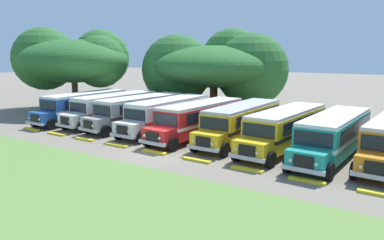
% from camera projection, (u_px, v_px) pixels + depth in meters
% --- Properties ---
extents(ground_plane, '(220.00, 220.00, 0.00)m').
position_uv_depth(ground_plane, '(157.00, 152.00, 25.92)').
color(ground_plane, slate).
extents(foreground_grass_strip, '(80.00, 10.75, 0.01)m').
position_uv_depth(foreground_grass_strip, '(54.00, 188.00, 18.96)').
color(foreground_grass_strip, olive).
rests_on(foreground_grass_strip, ground_plane).
extents(parked_bus_slot_0, '(2.83, 10.86, 2.82)m').
position_uv_depth(parked_bus_slot_0, '(84.00, 105.00, 37.75)').
color(parked_bus_slot_0, '#23519E').
rests_on(parked_bus_slot_0, ground_plane).
extents(parked_bus_slot_1, '(3.00, 10.88, 2.82)m').
position_uv_depth(parked_bus_slot_1, '(114.00, 107.00, 36.43)').
color(parked_bus_slot_1, silver).
rests_on(parked_bus_slot_1, ground_plane).
extents(parked_bus_slot_2, '(3.54, 10.97, 2.82)m').
position_uv_depth(parked_bus_slot_2, '(139.00, 110.00, 34.55)').
color(parked_bus_slot_2, '#9E9993').
rests_on(parked_bus_slot_2, ground_plane).
extents(parked_bus_slot_3, '(2.73, 10.85, 2.82)m').
position_uv_depth(parked_bus_slot_3, '(168.00, 113.00, 32.68)').
color(parked_bus_slot_3, silver).
rests_on(parked_bus_slot_3, ground_plane).
extents(parked_bus_slot_4, '(3.17, 10.91, 2.82)m').
position_uv_depth(parked_bus_slot_4, '(200.00, 118.00, 30.30)').
color(parked_bus_slot_4, red).
rests_on(parked_bus_slot_4, ground_plane).
extents(parked_bus_slot_5, '(2.68, 10.84, 2.82)m').
position_uv_depth(parked_bus_slot_5, '(241.00, 121.00, 29.00)').
color(parked_bus_slot_5, yellow).
rests_on(parked_bus_slot_5, ground_plane).
extents(parked_bus_slot_6, '(3.25, 10.92, 2.82)m').
position_uv_depth(parked_bus_slot_6, '(286.00, 127.00, 26.61)').
color(parked_bus_slot_6, yellow).
rests_on(parked_bus_slot_6, ground_plane).
extents(parked_bus_slot_7, '(3.08, 10.89, 2.82)m').
position_uv_depth(parked_bus_slot_7, '(334.00, 134.00, 24.40)').
color(parked_bus_slot_7, teal).
rests_on(parked_bus_slot_7, ground_plane).
extents(curb_wheelstop_0, '(2.00, 0.36, 0.15)m').
position_uv_depth(curb_wheelstop_0, '(31.00, 129.00, 33.20)').
color(curb_wheelstop_0, yellow).
rests_on(curb_wheelstop_0, ground_plane).
extents(curb_wheelstop_1, '(2.00, 0.36, 0.15)m').
position_uv_depth(curb_wheelstop_1, '(57.00, 134.00, 31.31)').
color(curb_wheelstop_1, yellow).
rests_on(curb_wheelstop_1, ground_plane).
extents(curb_wheelstop_2, '(2.00, 0.36, 0.15)m').
position_uv_depth(curb_wheelstop_2, '(85.00, 139.00, 29.41)').
color(curb_wheelstop_2, yellow).
rests_on(curb_wheelstop_2, ground_plane).
extents(curb_wheelstop_3, '(2.00, 0.36, 0.15)m').
position_uv_depth(curb_wheelstop_3, '(117.00, 145.00, 27.51)').
color(curb_wheelstop_3, yellow).
rests_on(curb_wheelstop_3, ground_plane).
extents(curb_wheelstop_4, '(2.00, 0.36, 0.15)m').
position_uv_depth(curb_wheelstop_4, '(154.00, 152.00, 25.61)').
color(curb_wheelstop_4, yellow).
rests_on(curb_wheelstop_4, ground_plane).
extents(curb_wheelstop_5, '(2.00, 0.36, 0.15)m').
position_uv_depth(curb_wheelstop_5, '(197.00, 160.00, 23.71)').
color(curb_wheelstop_5, yellow).
rests_on(curb_wheelstop_5, ground_plane).
extents(curb_wheelstop_6, '(2.00, 0.36, 0.15)m').
position_uv_depth(curb_wheelstop_6, '(247.00, 169.00, 21.81)').
color(curb_wheelstop_6, yellow).
rests_on(curb_wheelstop_6, ground_plane).
extents(curb_wheelstop_7, '(2.00, 0.36, 0.15)m').
position_uv_depth(curb_wheelstop_7, '(307.00, 181.00, 19.91)').
color(curb_wheelstop_7, yellow).
rests_on(curb_wheelstop_7, ground_plane).
extents(curb_wheelstop_8, '(2.00, 0.36, 0.15)m').
position_uv_depth(curb_wheelstop_8, '(379.00, 194.00, 18.01)').
color(curb_wheelstop_8, yellow).
rests_on(curb_wheelstop_8, ground_plane).
extents(broad_shade_tree, '(16.91, 15.85, 9.89)m').
position_uv_depth(broad_shade_tree, '(217.00, 67.00, 44.50)').
color(broad_shade_tree, brown).
rests_on(broad_shade_tree, ground_plane).
extents(secondary_tree, '(14.33, 13.99, 9.86)m').
position_uv_depth(secondary_tree, '(76.00, 60.00, 44.83)').
color(secondary_tree, brown).
rests_on(secondary_tree, ground_plane).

